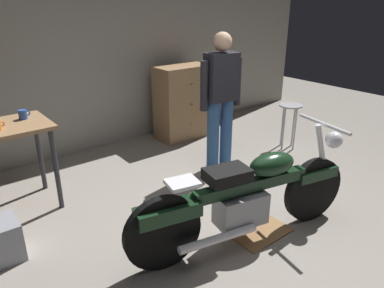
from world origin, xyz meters
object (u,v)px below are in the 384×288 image
object	(u,v)px
motorcycle	(248,196)
shop_stool	(290,114)
person_standing	(221,97)
mug_blue_enamel	(23,114)
wooden_dresser	(183,102)

from	to	relation	value
motorcycle	shop_stool	distance (m)	2.35
person_standing	mug_blue_enamel	size ratio (longest dim) A/B	14.83
motorcycle	person_standing	world-z (taller)	person_standing
mug_blue_enamel	wooden_dresser	bearing A→B (deg)	12.32
motorcycle	person_standing	distance (m)	1.60
person_standing	mug_blue_enamel	xyz separation A→B (m)	(-2.07, 0.64, 0.02)
motorcycle	mug_blue_enamel	size ratio (longest dim) A/B	19.16
mug_blue_enamel	person_standing	bearing A→B (deg)	-17.29
motorcycle	shop_stool	bearing A→B (deg)	41.20
wooden_dresser	mug_blue_enamel	distance (m)	2.46
person_standing	mug_blue_enamel	distance (m)	2.17
person_standing	motorcycle	bearing A→B (deg)	63.80
wooden_dresser	shop_stool	bearing A→B (deg)	-54.94
person_standing	wooden_dresser	size ratio (longest dim) A/B	1.52
person_standing	mug_blue_enamel	world-z (taller)	person_standing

